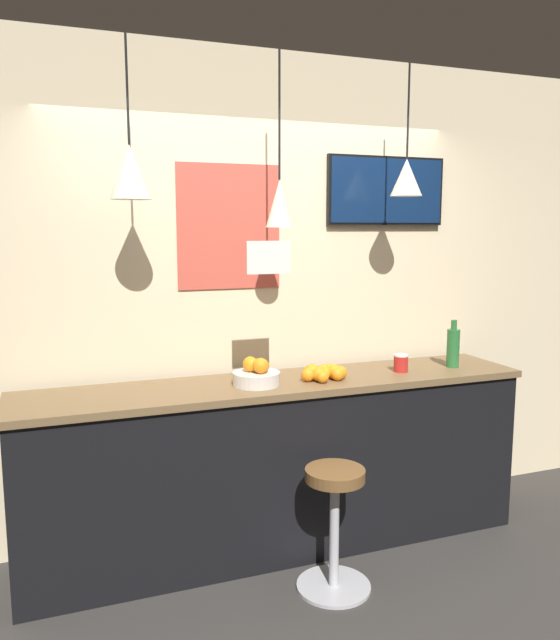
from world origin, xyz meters
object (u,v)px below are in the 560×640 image
object	(u,v)px
fruit_bowl	(257,375)
mounted_tv	(386,191)
bar_stool	(334,515)
juice_bottle	(453,347)
spread_jar	(401,363)

from	to	relation	value
fruit_bowl	mounted_tv	xyz separation A→B (m)	(1.01, 0.38, 1.04)
bar_stool	mounted_tv	bearing A→B (deg)	48.65
juice_bottle	mounted_tv	world-z (taller)	mounted_tv
bar_stool	fruit_bowl	bearing A→B (deg)	119.37
juice_bottle	spread_jar	bearing A→B (deg)	180.00
bar_stool	juice_bottle	size ratio (longest dim) A/B	2.19
juice_bottle	mounted_tv	bearing A→B (deg)	126.70
bar_stool	fruit_bowl	distance (m)	0.84
bar_stool	spread_jar	bearing A→B (deg)	35.52
fruit_bowl	spread_jar	distance (m)	0.92
juice_bottle	mounted_tv	size ratio (longest dim) A/B	0.36
juice_bottle	spread_jar	world-z (taller)	juice_bottle
bar_stool	mounted_tv	size ratio (longest dim) A/B	0.79
bar_stool	fruit_bowl	size ratio (longest dim) A/B	2.48
juice_bottle	mounted_tv	distance (m)	1.08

